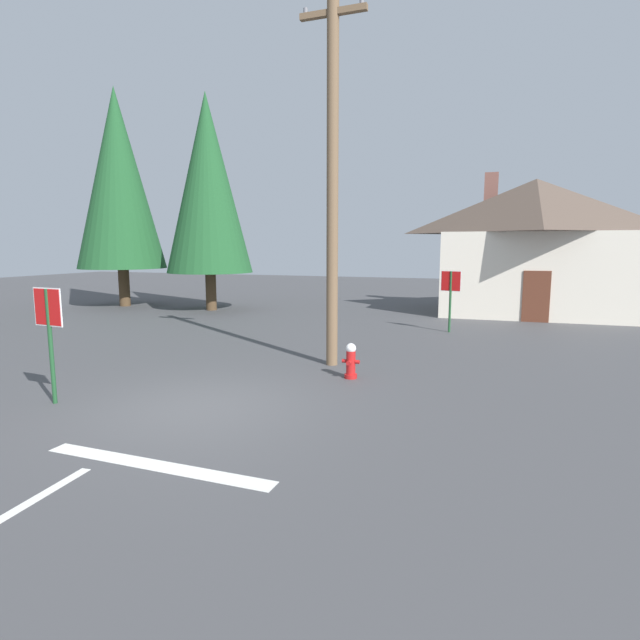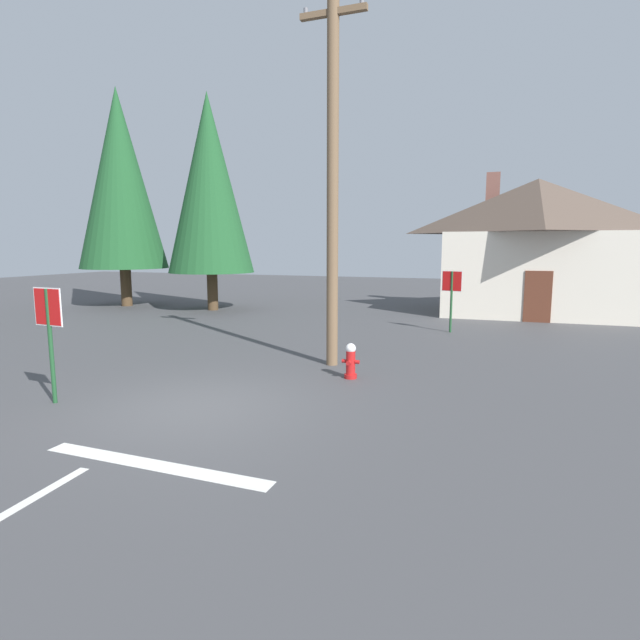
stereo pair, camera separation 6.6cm
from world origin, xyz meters
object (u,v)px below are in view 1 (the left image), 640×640
Objects in this scene: stop_sign_far at (451,289)px; pine_tree_mid_left at (208,184)px; stop_sign_near at (49,322)px; utility_pole at (333,176)px; pine_tree_tall_left at (118,179)px; fire_hydrant at (351,361)px; house at (533,245)px.

pine_tree_mid_left reaches higher than stop_sign_far.
utility_pole reaches higher than stop_sign_near.
utility_pole is 0.84× the size of pine_tree_tall_left.
fire_hydrant is 18.31m from pine_tree_tall_left.
pine_tree_mid_left reaches higher than stop_sign_near.
fire_hydrant is 14.36m from house.
house is (2.80, 6.39, 1.52)m from stop_sign_far.
stop_sign_far is 16.81m from pine_tree_tall_left.
pine_tree_mid_left is (4.93, 0.07, -0.41)m from pine_tree_tall_left.
stop_sign_near is 6.07m from fire_hydrant.
fire_hydrant is 7.31m from stop_sign_far.
utility_pole reaches higher than fire_hydrant.
stop_sign_far is (2.24, 5.98, -3.07)m from utility_pole.
house is at bearing 66.35° from stop_sign_far.
fire_hydrant is at bearing -101.36° from stop_sign_far.
pine_tree_tall_left is (-18.77, -3.95, 3.11)m from house.
house is at bearing 67.83° from utility_pole.
stop_sign_near is 1.03× the size of stop_sign_far.
fire_hydrant is at bearing -44.91° from pine_tree_mid_left.
fire_hydrant is 14.59m from pine_tree_mid_left.
pine_tree_mid_left is (-8.80, 8.49, 1.14)m from utility_pole.
stop_sign_far is at bearing 69.44° from utility_pole.
utility_pole is 7.09m from stop_sign_far.
house is at bearing 62.50° from stop_sign_near.
pine_tree_mid_left is at bearing 110.37° from stop_sign_near.
stop_sign_near is at bearing -119.67° from stop_sign_far.
house is 19.43m from pine_tree_tall_left.
fire_hydrant is 0.08× the size of pine_tree_mid_left.
stop_sign_far is (1.42, 7.08, 1.11)m from fire_hydrant.
house is at bearing 15.66° from pine_tree_mid_left.
pine_tree_tall_left is at bearing 146.78° from fire_hydrant.
utility_pole is at bearing 50.86° from stop_sign_near.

